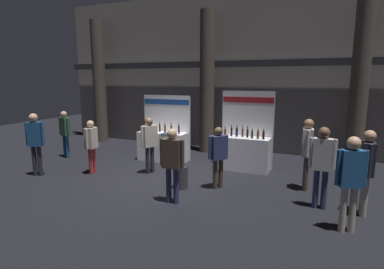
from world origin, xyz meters
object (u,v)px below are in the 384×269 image
at_px(visitor_8, 367,165).
at_px(visitor_9, 351,176).
at_px(visitor_6, 65,130).
at_px(visitor_7, 91,142).
at_px(exhibitor_booth_1, 244,150).
at_px(trash_bin, 181,177).
at_px(visitor_3, 322,161).
at_px(visitor_4, 172,159).
at_px(visitor_0, 35,139).
at_px(visitor_5, 307,148).
at_px(visitor_2, 149,141).
at_px(visitor_1, 218,152).
at_px(exhibitor_booth_0, 163,144).

bearing_deg(visitor_8, visitor_9, 157.32).
distance_m(visitor_6, visitor_7, 2.48).
height_order(exhibitor_booth_1, trash_bin, exhibitor_booth_1).
bearing_deg(visitor_6, visitor_9, 2.44).
relative_size(visitor_3, visitor_4, 1.05).
relative_size(visitor_0, visitor_5, 1.00).
bearing_deg(visitor_2, visitor_8, -72.29).
xyz_separation_m(visitor_0, visitor_9, (8.18, -0.17, -0.02)).
relative_size(visitor_1, visitor_8, 0.90).
bearing_deg(visitor_0, trash_bin, 167.30).
bearing_deg(visitor_0, visitor_7, -170.28).
bearing_deg(visitor_0, visitor_5, 172.32).
bearing_deg(trash_bin, visitor_8, 0.86).
bearing_deg(trash_bin, visitor_9, -13.03).
height_order(visitor_2, visitor_7, visitor_2).
xyz_separation_m(visitor_7, visitor_8, (7.20, -0.04, 0.13)).
height_order(exhibitor_booth_0, visitor_8, exhibitor_booth_0).
xyz_separation_m(exhibitor_booth_0, exhibitor_booth_1, (2.86, 0.04, 0.03)).
distance_m(visitor_5, visitor_9, 2.23).
relative_size(visitor_1, visitor_4, 0.93).
distance_m(visitor_8, visitor_9, 1.01).
xyz_separation_m(visitor_7, visitor_9, (6.85, -0.99, 0.13)).
bearing_deg(visitor_6, exhibitor_booth_1, 25.46).
bearing_deg(visitor_9, visitor_1, -42.07).
xyz_separation_m(visitor_3, visitor_5, (-0.37, 1.10, 0.02)).
relative_size(visitor_0, visitor_2, 1.10).
relative_size(trash_bin, visitor_3, 0.32).
bearing_deg(visitor_2, visitor_9, -82.56).
distance_m(visitor_0, visitor_9, 8.18).
xyz_separation_m(exhibitor_booth_0, visitor_8, (5.97, -2.22, 0.49)).
bearing_deg(visitor_1, visitor_8, -55.58).
height_order(visitor_0, visitor_3, visitor_0).
relative_size(trash_bin, visitor_7, 0.37).
xyz_separation_m(exhibitor_booth_1, visitor_2, (-2.52, -1.50, 0.37)).
bearing_deg(visitor_4, visitor_9, 0.29).
bearing_deg(exhibitor_booth_1, visitor_2, -149.29).
xyz_separation_m(visitor_2, visitor_7, (-1.57, -0.73, -0.05)).
relative_size(visitor_4, visitor_7, 1.07).
relative_size(visitor_3, visitor_6, 1.07).
relative_size(exhibitor_booth_0, visitor_2, 1.34).
relative_size(exhibitor_booth_1, visitor_4, 1.41).
bearing_deg(exhibitor_booth_0, trash_bin, -52.07).
relative_size(visitor_2, visitor_3, 0.93).
distance_m(trash_bin, visitor_3, 3.43).
relative_size(visitor_3, visitor_5, 0.99).
height_order(exhibitor_booth_1, visitor_2, exhibitor_booth_1).
height_order(trash_bin, visitor_5, visitor_5).
xyz_separation_m(visitor_0, visitor_1, (5.22, 1.11, -0.13)).
bearing_deg(trash_bin, visitor_1, 23.75).
distance_m(visitor_3, visitor_5, 1.16).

